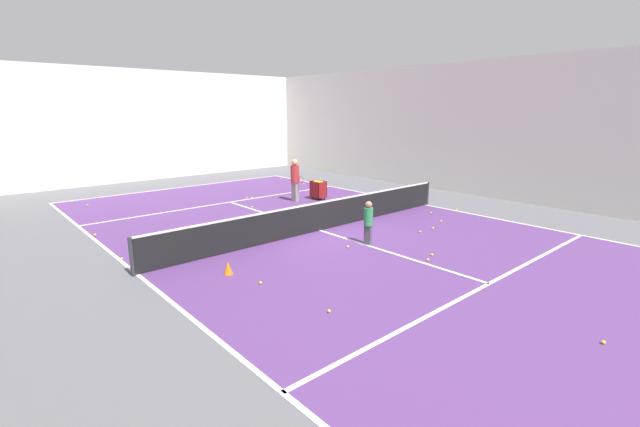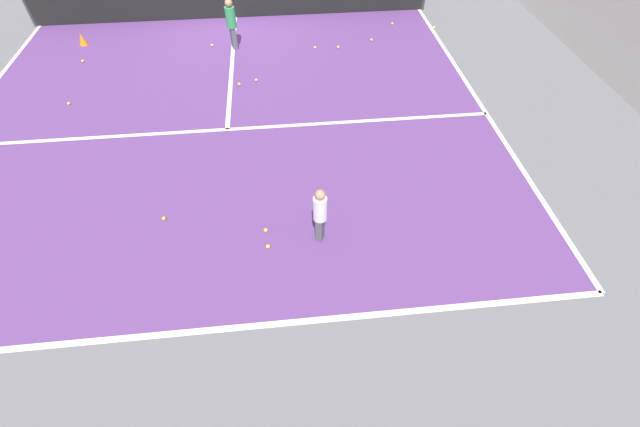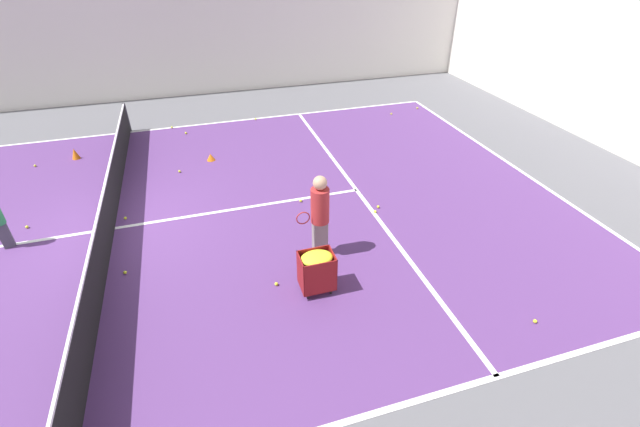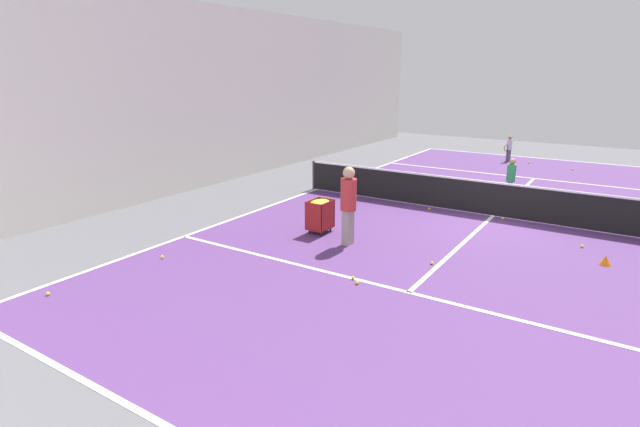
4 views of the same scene
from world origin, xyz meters
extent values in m
plane|color=#5B5B60|center=(0.00, 0.00, 0.00)|extent=(32.63, 32.63, 0.00)
cube|color=#563370|center=(0.00, 0.00, 0.00)|extent=(11.87, 21.62, 0.00)
cube|color=white|center=(0.00, -10.81, 0.01)|extent=(11.87, 0.10, 0.00)
cube|color=white|center=(5.93, 0.00, 0.01)|extent=(0.10, 21.62, 0.00)
cube|color=white|center=(0.00, -5.94, 0.01)|extent=(11.87, 0.10, 0.00)
cube|color=white|center=(0.00, 5.94, 0.01)|extent=(11.87, 0.10, 0.00)
cube|color=white|center=(0.00, 0.00, 0.01)|extent=(0.10, 11.89, 0.00)
cube|color=silver|center=(9.51, 0.00, 3.03)|extent=(0.15, 28.93, 6.06)
cylinder|color=#2D2D33|center=(6.03, 0.00, 0.49)|extent=(0.10, 0.10, 0.98)
cube|color=black|center=(0.00, 0.00, 0.47)|extent=(11.97, 0.03, 0.91)
cube|color=white|center=(0.00, 0.00, 0.95)|extent=(11.97, 0.04, 0.05)
cube|color=#4C4C56|center=(1.72, -9.26, 0.25)|extent=(0.17, 0.21, 0.51)
cylinder|color=silver|center=(1.72, -9.26, 0.73)|extent=(0.30, 0.30, 0.45)
sphere|color=#A87A5B|center=(1.72, -9.26, 1.05)|extent=(0.17, 0.17, 0.17)
torus|color=black|center=(1.79, -8.97, 0.62)|extent=(0.13, 0.27, 0.28)
cube|color=gray|center=(2.27, 4.24, 0.42)|extent=(0.18, 0.30, 0.83)
cylinder|color=#B22D2D|center=(2.27, 4.24, 1.20)|extent=(0.38, 0.38, 0.74)
sphere|color=tan|center=(2.27, 4.24, 1.71)|extent=(0.28, 0.28, 0.28)
torus|color=#B22D2D|center=(2.33, 3.88, 1.02)|extent=(0.03, 0.28, 0.28)
cube|color=#4C4C56|center=(0.06, -2.09, 0.30)|extent=(0.18, 0.24, 0.60)
cylinder|color=#2D8C4C|center=(0.06, -2.09, 0.87)|extent=(0.33, 0.33, 0.53)
sphere|color=#A87A5B|center=(0.06, -2.09, 1.23)|extent=(0.20, 0.20, 0.20)
cube|color=maroon|center=(3.29, 3.86, 0.12)|extent=(0.49, 0.64, 0.02)
cube|color=maroon|center=(3.29, 3.55, 0.48)|extent=(0.49, 0.02, 0.71)
cube|color=maroon|center=(3.29, 4.17, 0.48)|extent=(0.49, 0.02, 0.71)
cube|color=maroon|center=(3.06, 3.86, 0.48)|extent=(0.02, 0.64, 0.71)
cube|color=maroon|center=(3.53, 3.86, 0.48)|extent=(0.02, 0.64, 0.71)
ellipsoid|color=yellow|center=(3.29, 3.86, 0.77)|extent=(0.45, 0.60, 0.16)
cylinder|color=black|center=(3.12, 3.64, 0.06)|extent=(0.05, 0.05, 0.12)
cylinder|color=black|center=(3.46, 3.64, 0.06)|extent=(0.05, 0.05, 0.12)
cylinder|color=black|center=(3.12, 4.09, 0.06)|extent=(0.05, 0.05, 0.12)
cylinder|color=black|center=(3.46, 4.09, 0.06)|extent=(0.05, 0.05, 0.12)
cone|color=orange|center=(-2.94, 2.44, 0.11)|extent=(0.25, 0.25, 0.21)
sphere|color=yellow|center=(0.98, 6.14, 0.04)|extent=(0.07, 0.07, 0.07)
sphere|color=yellow|center=(3.97, -2.05, 0.04)|extent=(0.07, 0.07, 0.07)
sphere|color=yellow|center=(5.47, 9.62, 0.04)|extent=(0.07, 0.07, 0.07)
sphere|color=yellow|center=(-0.60, -1.91, 0.04)|extent=(0.07, 0.07, 0.07)
sphere|color=yellow|center=(6.01, -1.44, 0.04)|extent=(0.07, 0.07, 0.07)
sphere|color=yellow|center=(0.64, -3.95, 0.04)|extent=(0.07, 0.07, 0.07)
sphere|color=yellow|center=(-1.00, -8.54, 0.04)|extent=(0.07, 0.07, 0.07)
sphere|color=yellow|center=(0.14, 4.38, 0.04)|extent=(0.07, 0.07, 0.07)
sphere|color=yellow|center=(2.96, -2.40, 0.04)|extent=(0.07, 0.07, 0.07)
sphere|color=yellow|center=(-2.41, 1.52, 0.04)|extent=(0.07, 0.07, 0.07)
sphere|color=yellow|center=(0.79, -9.01, 0.04)|extent=(0.07, 0.07, 0.07)
sphere|color=yellow|center=(5.20, 7.24, 0.04)|extent=(0.07, 0.07, 0.07)
sphere|color=yellow|center=(1.74, 0.35, 0.04)|extent=(0.07, 0.07, 0.07)
sphere|color=yellow|center=(-0.32, 0.22, 0.04)|extent=(0.07, 0.07, 0.07)
sphere|color=yellow|center=(0.83, -9.38, 0.04)|extent=(0.07, 0.07, 0.07)
sphere|color=yellow|center=(2.95, 3.15, 0.04)|extent=(0.07, 0.07, 0.07)
sphere|color=yellow|center=(2.30, -2.35, 0.04)|extent=(0.07, 0.07, 0.07)
sphere|color=yellow|center=(4.81, -1.04, 0.04)|extent=(0.07, 0.07, 0.07)
sphere|color=yellow|center=(1.74, -8.51, 0.04)|extent=(0.07, 0.07, 0.07)
sphere|color=yellow|center=(0.22, -4.10, 0.04)|extent=(0.07, 0.07, 0.07)
sphere|color=yellow|center=(1.16, 5.98, 0.04)|extent=(0.07, 0.07, 0.07)
camera|label=1|loc=(-9.04, -10.29, 3.94)|focal=24.00mm
camera|label=2|loc=(1.23, -13.91, 5.66)|focal=24.00mm
camera|label=3|loc=(9.04, 2.16, 5.66)|focal=24.00mm
camera|label=4|loc=(-3.19, 13.91, 3.97)|focal=28.00mm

